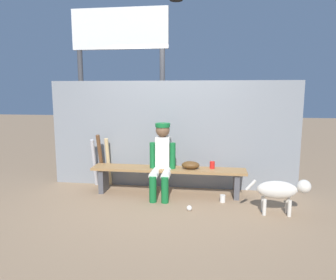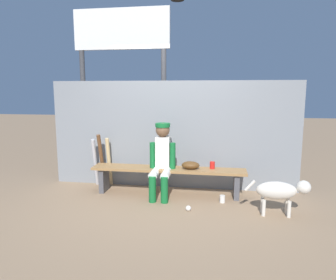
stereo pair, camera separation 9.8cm
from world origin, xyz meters
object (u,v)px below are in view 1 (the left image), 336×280
(dugout_bench, at_px, (168,174))
(bat_wood_dark, at_px, (101,161))
(bat_wood_natural, at_px, (108,162))
(cup_on_bench, at_px, (212,165))
(bat_aluminum_silver, at_px, (94,163))
(baseball, at_px, (189,208))
(player_seated, at_px, (162,158))
(scoreboard, at_px, (123,51))
(cup_on_ground, at_px, (223,199))
(dog, at_px, (281,190))
(baseball_glove, at_px, (191,165))

(dugout_bench, distance_m, bat_wood_dark, 1.22)
(bat_wood_natural, bearing_deg, dugout_bench, -15.75)
(bat_wood_natural, relative_size, bat_wood_dark, 0.91)
(bat_wood_dark, distance_m, cup_on_bench, 1.89)
(bat_aluminum_silver, relative_size, baseball, 11.28)
(dugout_bench, bearing_deg, player_seated, -127.67)
(player_seated, xyz_separation_m, bat_wood_dark, (-1.11, 0.34, -0.16))
(bat_wood_natural, xyz_separation_m, scoreboard, (0.05, 0.91, 1.96))
(cup_on_ground, bearing_deg, player_seated, 171.98)
(bat_aluminum_silver, bearing_deg, cup_on_ground, -12.97)
(scoreboard, bearing_deg, bat_wood_natural, -93.46)
(bat_aluminum_silver, relative_size, cup_on_bench, 7.59)
(bat_wood_natural, xyz_separation_m, cup_on_ground, (1.94, -0.55, -0.37))
(scoreboard, bearing_deg, dugout_bench, -49.65)
(player_seated, xyz_separation_m, bat_aluminum_silver, (-1.23, 0.37, -0.20))
(player_seated, height_order, dog, player_seated)
(cup_on_ground, bearing_deg, bat_aluminum_silver, 167.03)
(cup_on_bench, xyz_separation_m, dog, (0.91, -0.67, -0.15))
(player_seated, bearing_deg, dog, -16.13)
(baseball_glove, relative_size, bat_aluminum_silver, 0.34)
(baseball_glove, distance_m, cup_on_ground, 0.71)
(dugout_bench, xyz_separation_m, scoreboard, (-1.03, 1.21, 2.05))
(player_seated, distance_m, bat_aluminum_silver, 1.30)
(player_seated, distance_m, bat_wood_dark, 1.17)
(baseball_glove, distance_m, baseball, 0.79)
(cup_on_ground, relative_size, dog, 0.13)
(player_seated, bearing_deg, bat_wood_natural, 157.54)
(bat_wood_dark, height_order, dog, bat_wood_dark)
(bat_wood_dark, xyz_separation_m, baseball, (1.58, -0.88, -0.42))
(scoreboard, bearing_deg, cup_on_ground, -37.62)
(player_seated, relative_size, cup_on_bench, 10.43)
(baseball, bearing_deg, cup_on_ground, 40.63)
(dugout_bench, bearing_deg, dog, -20.38)
(bat_aluminum_silver, relative_size, cup_on_ground, 7.59)
(dog, bearing_deg, bat_wood_dark, 163.43)
(dugout_bench, relative_size, bat_aluminum_silver, 2.92)
(bat_aluminum_silver, height_order, cup_on_ground, bat_aluminum_silver)
(bat_aluminum_silver, bearing_deg, cup_on_bench, -5.20)
(baseball, height_order, cup_on_bench, cup_on_bench)
(bat_wood_dark, xyz_separation_m, dog, (2.80, -0.83, -0.13))
(player_seated, height_order, baseball, player_seated)
(player_seated, relative_size, bat_aluminum_silver, 1.38)
(dugout_bench, distance_m, bat_wood_natural, 1.13)
(bat_aluminum_silver, bearing_deg, baseball, -27.87)
(bat_wood_natural, relative_size, cup_on_ground, 7.68)
(baseball_glove, bearing_deg, bat_wood_dark, 171.36)
(bat_wood_natural, distance_m, baseball, 1.79)
(bat_aluminum_silver, distance_m, scoreboard, 2.21)
(bat_aluminum_silver, bearing_deg, dog, -16.33)
(bat_wood_dark, xyz_separation_m, scoreboard, (0.16, 0.98, 1.93))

